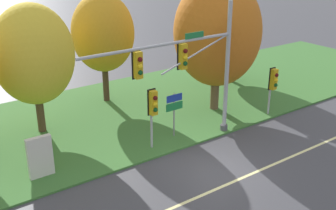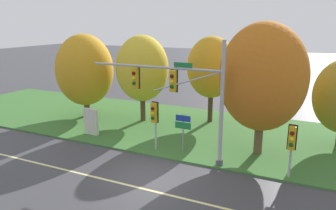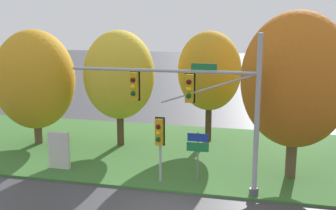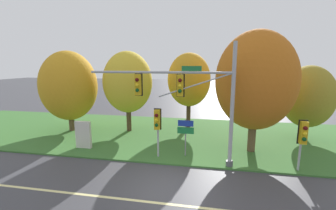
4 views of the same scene
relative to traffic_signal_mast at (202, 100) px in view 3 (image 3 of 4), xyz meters
name	(u,v)px [view 3 (image 3 of 4)]	position (x,y,z in m)	size (l,w,h in m)	color
grass_verge	(201,153)	(-0.84, 5.39, -4.17)	(48.00, 11.50, 0.10)	#386B2D
traffic_signal_mast	(202,100)	(0.00, 0.00, 0.00)	(8.49, 0.49, 7.00)	#9EA0A5
pedestrian_signal_near_kerb	(159,136)	(-2.01, 0.43, -1.85)	(0.46, 0.55, 3.13)	#9EA0A5
route_sign_post	(198,148)	(-0.32, 1.00, -2.49)	(1.04, 0.08, 2.39)	slate
tree_nearest_road	(35,80)	(-10.86, 4.86, -0.16)	(4.76, 4.76, 6.94)	brown
tree_left_of_mast	(119,75)	(-5.82, 5.69, 0.16)	(4.19, 4.19, 6.91)	#4C3823
tree_behind_signpost	(209,71)	(-0.77, 7.78, 0.28)	(3.87, 3.87, 6.84)	#423021
tree_mid_verge	(296,80)	(3.98, 2.67, 0.63)	(5.11, 5.11, 7.95)	brown
info_kiosk	(59,150)	(-7.49, 1.13, -3.18)	(1.10, 0.24, 1.90)	beige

